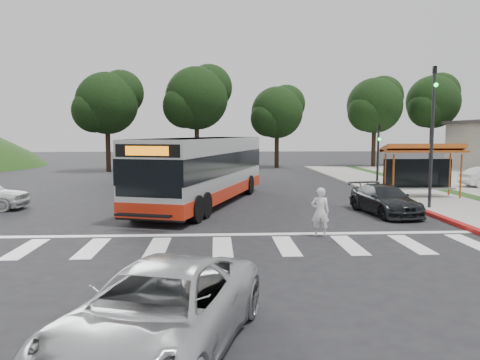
{
  "coord_description": "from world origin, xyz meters",
  "views": [
    {
      "loc": [
        -0.19,
        -19.26,
        3.52
      ],
      "look_at": [
        0.8,
        -0.21,
        1.6
      ],
      "focal_mm": 35.0,
      "sensor_mm": 36.0,
      "label": 1
    }
  ],
  "objects": [
    {
      "name": "traffic_signal_ne_short",
      "position": [
        9.6,
        8.49,
        2.48
      ],
      "size": [
        0.18,
        0.37,
        4.0
      ],
      "color": "black",
      "rests_on": "ground"
    },
    {
      "name": "curb_east_red",
      "position": [
        9.0,
        -2.0,
        0.08
      ],
      "size": [
        0.32,
        6.0,
        0.15
      ],
      "primitive_type": "cube",
      "color": "maroon",
      "rests_on": "ground"
    },
    {
      "name": "bus_shelter",
      "position": [
        10.8,
        5.1,
        2.35
      ],
      "size": [
        4.2,
        1.6,
        2.86
      ],
      "color": "#A34C1B",
      "rests_on": "sidewalk_east"
    },
    {
      "name": "tree_north_c",
      "position": [
        -9.92,
        24.06,
        6.29
      ],
      "size": [
        6.16,
        5.74,
        9.3
      ],
      "color": "black",
      "rests_on": "ground"
    },
    {
      "name": "tree_north_b",
      "position": [
        6.07,
        28.06,
        5.66
      ],
      "size": [
        5.72,
        5.33,
        8.43
      ],
      "color": "black",
      "rests_on": "ground"
    },
    {
      "name": "tree_ne_a",
      "position": [
        16.08,
        28.06,
        6.39
      ],
      "size": [
        6.16,
        5.74,
        9.3
      ],
      "color": "black",
      "rests_on": "parking_lot"
    },
    {
      "name": "curb_east",
      "position": [
        9.0,
        8.0,
        0.07
      ],
      "size": [
        0.3,
        40.0,
        0.15
      ],
      "primitive_type": "cube",
      "color": "#9E9991",
      "rests_on": "ground"
    },
    {
      "name": "dark_sedan",
      "position": [
        7.13,
        0.5,
        0.63
      ],
      "size": [
        2.38,
        4.57,
        1.27
      ],
      "primitive_type": "imported",
      "rotation": [
        0.0,
        0.0,
        0.14
      ],
      "color": "black",
      "rests_on": "ground"
    },
    {
      "name": "sidewalk_east",
      "position": [
        11.0,
        8.0,
        0.06
      ],
      "size": [
        4.0,
        40.0,
        0.12
      ],
      "primitive_type": "cube",
      "color": "gray",
      "rests_on": "ground"
    },
    {
      "name": "transit_bus",
      "position": [
        -0.75,
        3.89,
        1.64
      ],
      "size": [
        6.47,
        12.94,
        3.28
      ],
      "primitive_type": null,
      "rotation": [
        0.0,
        0.0,
        -0.31
      ],
      "color": "#A6A8AA",
      "rests_on": "ground"
    },
    {
      "name": "ground",
      "position": [
        0.0,
        0.0,
        0.0
      ],
      "size": [
        140.0,
        140.0,
        0.0
      ],
      "primitive_type": "plane",
      "color": "black",
      "rests_on": "ground"
    },
    {
      "name": "pedestrian",
      "position": [
        3.36,
        -3.68,
        0.84
      ],
      "size": [
        0.68,
        0.51,
        1.68
      ],
      "primitive_type": "imported",
      "rotation": [
        0.0,
        0.0,
        2.96
      ],
      "color": "silver",
      "rests_on": "ground"
    },
    {
      "name": "tree_ne_b",
      "position": [
        23.08,
        30.06,
        6.92
      ],
      "size": [
        6.16,
        5.74,
        10.02
      ],
      "color": "black",
      "rests_on": "ground"
    },
    {
      "name": "traffic_signal_ne_tall",
      "position": [
        9.6,
        1.49,
        3.88
      ],
      "size": [
        0.18,
        0.37,
        6.5
      ],
      "color": "black",
      "rests_on": "ground"
    },
    {
      "name": "crosswalk_ladder",
      "position": [
        0.0,
        -5.0,
        0.01
      ],
      "size": [
        18.0,
        2.6,
        0.01
      ],
      "primitive_type": "cube",
      "color": "silver",
      "rests_on": "ground"
    },
    {
      "name": "silver_suv_south",
      "position": [
        -1.1,
        -12.08,
        0.71
      ],
      "size": [
        3.75,
        5.58,
        1.42
      ],
      "primitive_type": "imported",
      "rotation": [
        0.0,
        0.0,
        -0.3
      ],
      "color": "#AFB2B5",
      "rests_on": "ground"
    },
    {
      "name": "tree_north_a",
      "position": [
        -1.92,
        26.07,
        6.92
      ],
      "size": [
        6.6,
        6.15,
        10.17
      ],
      "color": "black",
      "rests_on": "ground"
    }
  ]
}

